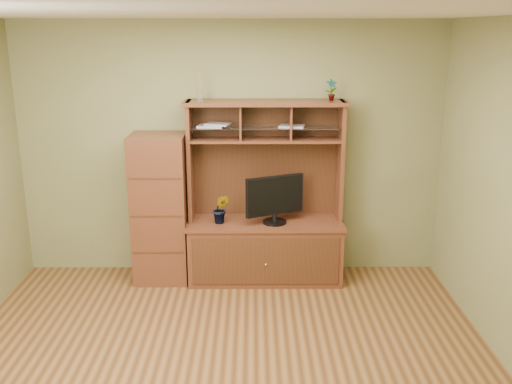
{
  "coord_description": "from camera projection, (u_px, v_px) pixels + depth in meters",
  "views": [
    {
      "loc": [
        0.24,
        -3.97,
        2.59
      ],
      "look_at": [
        0.27,
        1.2,
        1.11
      ],
      "focal_mm": 40.0,
      "sensor_mm": 36.0,
      "label": 1
    }
  ],
  "objects": [
    {
      "name": "room",
      "position": [
        220.0,
        206.0,
        4.16
      ],
      "size": [
        4.54,
        4.04,
        2.74
      ],
      "color": "#503016",
      "rests_on": "ground"
    },
    {
      "name": "monitor",
      "position": [
        275.0,
        199.0,
        5.86
      ],
      "size": [
        0.6,
        0.3,
        0.51
      ],
      "rotation": [
        0.0,
        0.0,
        0.41
      ],
      "color": "black",
      "rests_on": "media_hutch"
    },
    {
      "name": "side_cabinet",
      "position": [
        160.0,
        209.0,
        5.97
      ],
      "size": [
        0.56,
        0.51,
        1.57
      ],
      "color": "#4A2415",
      "rests_on": "room"
    },
    {
      "name": "reed_diffuser",
      "position": [
        200.0,
        90.0,
        5.71
      ],
      "size": [
        0.06,
        0.06,
        0.29
      ],
      "color": "silver",
      "rests_on": "media_hutch"
    },
    {
      "name": "top_plant",
      "position": [
        331.0,
        90.0,
        5.72
      ],
      "size": [
        0.13,
        0.1,
        0.22
      ],
      "primitive_type": "imported",
      "rotation": [
        0.0,
        0.0,
        0.21
      ],
      "color": "#376B25",
      "rests_on": "media_hutch"
    },
    {
      "name": "magazines",
      "position": [
        239.0,
        125.0,
        5.81
      ],
      "size": [
        1.12,
        0.25,
        0.04
      ],
      "color": "#A3A3A7",
      "rests_on": "media_hutch"
    },
    {
      "name": "media_hutch",
      "position": [
        265.0,
        232.0,
        6.05
      ],
      "size": [
        1.66,
        0.61,
        1.9
      ],
      "color": "#4A2415",
      "rests_on": "room"
    },
    {
      "name": "orchid_plant",
      "position": [
        221.0,
        209.0,
        5.89
      ],
      "size": [
        0.19,
        0.16,
        0.31
      ],
      "primitive_type": "imported",
      "rotation": [
        0.0,
        0.0,
        -0.13
      ],
      "color": "#325E20",
      "rests_on": "media_hutch"
    }
  ]
}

